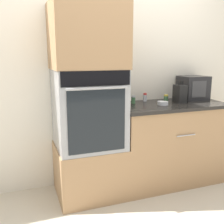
% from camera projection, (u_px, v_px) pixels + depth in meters
% --- Properties ---
extents(ground_plane, '(12.00, 12.00, 0.00)m').
position_uv_depth(ground_plane, '(130.00, 202.00, 2.61)').
color(ground_plane, beige).
extents(wall_back, '(8.00, 0.05, 2.50)m').
position_uv_depth(wall_back, '(109.00, 72.00, 2.93)').
color(wall_back, silver).
rests_on(wall_back, ground_plane).
extents(oven_cabinet_base, '(0.67, 0.60, 0.53)m').
position_uv_depth(oven_cabinet_base, '(90.00, 170.00, 2.72)').
color(oven_cabinet_base, '#A87F56').
rests_on(oven_cabinet_base, ground_plane).
extents(wall_oven, '(0.65, 0.64, 0.77)m').
position_uv_depth(wall_oven, '(88.00, 109.00, 2.58)').
color(wall_oven, '#9EA0A5').
rests_on(wall_oven, oven_cabinet_base).
extents(oven_cabinet_upper, '(0.67, 0.60, 0.61)m').
position_uv_depth(oven_cabinet_upper, '(87.00, 36.00, 2.44)').
color(oven_cabinet_upper, '#A87F56').
rests_on(oven_cabinet_upper, wall_oven).
extents(counter_unit, '(1.23, 0.63, 0.91)m').
position_uv_depth(counter_unit, '(169.00, 142.00, 2.99)').
color(counter_unit, '#A87F56').
rests_on(counter_unit, ground_plane).
extents(microwave, '(0.31, 0.28, 0.28)m').
position_uv_depth(microwave, '(193.00, 88.00, 3.14)').
color(microwave, '#232326').
rests_on(microwave, counter_unit).
extents(knife_block, '(0.10, 0.14, 0.24)m').
position_uv_depth(knife_block, '(180.00, 94.00, 2.95)').
color(knife_block, black).
rests_on(knife_block, counter_unit).
extents(bowl, '(0.11, 0.11, 0.04)m').
position_uv_depth(bowl, '(163.00, 103.00, 2.81)').
color(bowl, silver).
rests_on(bowl, counter_unit).
extents(condiment_jar_near, '(0.05, 0.05, 0.09)m').
position_uv_depth(condiment_jar_near, '(133.00, 99.00, 2.89)').
color(condiment_jar_near, '#427047').
rests_on(condiment_jar_near, counter_unit).
extents(condiment_jar_mid, '(0.05, 0.05, 0.08)m').
position_uv_depth(condiment_jar_mid, '(166.00, 98.00, 3.04)').
color(condiment_jar_mid, '#427047').
rests_on(condiment_jar_mid, counter_unit).
extents(condiment_jar_far, '(0.04, 0.04, 0.10)m').
position_uv_depth(condiment_jar_far, '(145.00, 97.00, 3.02)').
color(condiment_jar_far, silver).
rests_on(condiment_jar_far, counter_unit).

